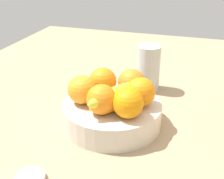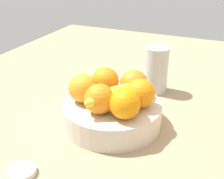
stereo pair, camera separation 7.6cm
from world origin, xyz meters
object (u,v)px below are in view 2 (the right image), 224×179
(orange_center, at_px, (100,99))
(thermos_tumbler, at_px, (156,70))
(orange_front_right, at_px, (83,88))
(jar_lid, at_px, (22,171))
(banana_bunch, at_px, (116,98))
(orange_back_left, at_px, (125,104))
(orange_top_stack, at_px, (134,84))
(orange_front_left, at_px, (105,81))
(orange_back_right, at_px, (140,93))
(fruit_bowl, at_px, (112,114))

(orange_center, xyz_separation_m, thermos_tumbler, (-0.30, 0.06, -0.03))
(orange_front_right, height_order, jar_lid, orange_front_right)
(banana_bunch, height_order, jar_lid, banana_bunch)
(orange_center, bearing_deg, orange_front_right, -118.74)
(orange_back_left, distance_m, orange_top_stack, 0.12)
(orange_front_left, distance_m, banana_bunch, 0.10)
(orange_front_right, xyz_separation_m, orange_top_stack, (-0.08, 0.11, 0.00))
(orange_back_right, xyz_separation_m, banana_bunch, (0.04, -0.05, -0.01))
(fruit_bowl, relative_size, orange_back_left, 3.46)
(orange_front_right, xyz_separation_m, orange_back_right, (-0.03, 0.15, 0.00))
(fruit_bowl, height_order, jar_lid, fruit_bowl)
(orange_front_right, bearing_deg, orange_center, 61.26)
(orange_front_right, bearing_deg, orange_back_left, 75.37)
(orange_front_left, bearing_deg, orange_back_left, 44.13)
(orange_front_right, distance_m, orange_back_left, 0.13)
(orange_front_right, distance_m, jar_lid, 0.26)
(orange_back_left, height_order, jar_lid, orange_back_left)
(fruit_bowl, xyz_separation_m, banana_bunch, (0.02, 0.02, 0.06))
(fruit_bowl, height_order, orange_front_left, orange_front_left)
(orange_back_left, xyz_separation_m, orange_top_stack, (-0.11, -0.02, 0.00))
(orange_center, relative_size, banana_bunch, 0.45)
(fruit_bowl, relative_size, orange_front_left, 3.46)
(jar_lid, bearing_deg, thermos_tumbler, 164.24)
(thermos_tumbler, height_order, jar_lid, thermos_tumbler)
(orange_top_stack, relative_size, banana_bunch, 0.45)
(orange_center, bearing_deg, fruit_bowl, 170.56)
(fruit_bowl, distance_m, orange_back_left, 0.10)
(orange_back_left, xyz_separation_m, jar_lid, (0.20, -0.15, -0.09))
(orange_back_left, xyz_separation_m, orange_back_right, (-0.07, 0.02, 0.00))
(orange_center, relative_size, orange_back_right, 1.00)
(orange_center, relative_size, orange_back_left, 1.00)
(orange_center, height_order, orange_back_left, same)
(orange_front_right, height_order, orange_back_left, same)
(orange_front_left, distance_m, orange_center, 0.11)
(orange_front_right, bearing_deg, orange_top_stack, 126.17)
(orange_front_right, xyz_separation_m, thermos_tumbler, (-0.26, 0.12, -0.03))
(fruit_bowl, bearing_deg, orange_front_left, -139.22)
(orange_front_left, bearing_deg, thermos_tumbler, 155.78)
(thermos_tumbler, relative_size, jar_lid, 2.44)
(fruit_bowl, height_order, orange_back_left, orange_back_left)
(fruit_bowl, xyz_separation_m, orange_front_left, (-0.05, -0.04, 0.07))
(banana_bunch, bearing_deg, orange_front_right, -93.71)
(orange_back_right, distance_m, banana_bunch, 0.06)
(fruit_bowl, bearing_deg, jar_lid, -20.25)
(orange_front_left, xyz_separation_m, jar_lid, (0.30, -0.05, -0.09))
(orange_front_left, distance_m, orange_front_right, 0.07)
(orange_back_left, relative_size, orange_back_right, 1.00)
(orange_back_left, bearing_deg, jar_lid, -36.46)
(orange_front_left, xyz_separation_m, thermos_tumbler, (-0.20, 0.09, -0.03))
(fruit_bowl, bearing_deg, banana_bunch, 41.72)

